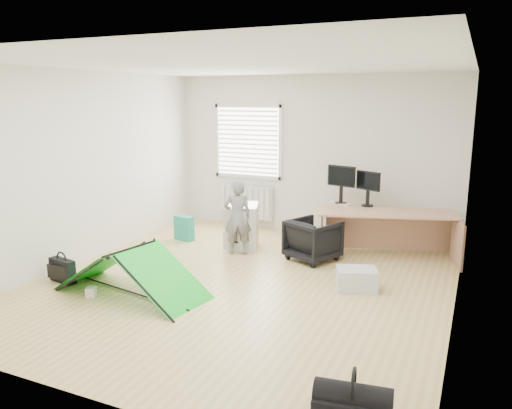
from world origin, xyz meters
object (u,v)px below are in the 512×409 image
at_px(office_chair, 313,240).
at_px(storage_crate, 356,279).
at_px(thermos, 341,196).
at_px(monitor_right, 368,193).
at_px(kite, 131,271).
at_px(desk, 386,234).
at_px(filing_cabinet, 243,226).
at_px(monitor_left, 341,190).
at_px(person, 238,217).
at_px(laptop_bag, 63,271).

height_order(office_chair, storage_crate, office_chair).
bearing_deg(thermos, office_chair, -100.46).
distance_m(monitor_right, thermos, 0.43).
bearing_deg(kite, desk, 57.67).
bearing_deg(storage_crate, kite, -152.82).
bearing_deg(filing_cabinet, desk, -8.01).
bearing_deg(office_chair, storage_crate, 158.34).
relative_size(desk, kite, 1.09).
height_order(monitor_right, kite, monitor_right).
height_order(monitor_left, office_chair, monitor_left).
height_order(person, laptop_bag, person).
bearing_deg(kite, storage_crate, 37.47).
bearing_deg(office_chair, person, 34.56).
distance_m(filing_cabinet, laptop_bag, 2.73).
bearing_deg(filing_cabinet, kite, -120.71).
xyz_separation_m(desk, kite, (-2.52, -2.74, -0.06)).
height_order(thermos, laptop_bag, thermos).
bearing_deg(office_chair, monitor_left, -76.16).
distance_m(filing_cabinet, thermos, 1.61).
bearing_deg(monitor_right, kite, -101.37).
relative_size(filing_cabinet, thermos, 2.99).
relative_size(filing_cabinet, person, 0.61).
relative_size(monitor_left, kite, 0.25).
distance_m(thermos, kite, 3.53).
relative_size(monitor_left, person, 0.41).
xyz_separation_m(office_chair, kite, (-1.59, -2.14, -0.02)).
height_order(desk, laptop_bag, desk).
xyz_separation_m(filing_cabinet, thermos, (1.35, 0.76, 0.45)).
relative_size(thermos, kite, 0.13).
height_order(filing_cabinet, storage_crate, filing_cabinet).
bearing_deg(kite, laptop_bag, -167.63).
xyz_separation_m(thermos, laptop_bag, (-2.81, -3.06, -0.65)).
bearing_deg(monitor_right, filing_cabinet, -132.67).
xyz_separation_m(desk, office_chair, (-0.93, -0.60, -0.04)).
relative_size(desk, person, 1.77).
bearing_deg(thermos, person, -140.01).
relative_size(desk, thermos, 8.62).
bearing_deg(laptop_bag, filing_cabinet, 68.57).
xyz_separation_m(monitor_left, office_chair, (-0.17, -0.87, -0.61)).
xyz_separation_m(monitor_left, person, (-1.29, -1.06, -0.34)).
bearing_deg(laptop_bag, office_chair, 50.47).
bearing_deg(person, kite, 51.63).
height_order(person, kite, person).
distance_m(person, kite, 2.02).
relative_size(desk, monitor_right, 4.80).
distance_m(filing_cabinet, kite, 2.30).
distance_m(desk, monitor_left, 0.99).
height_order(filing_cabinet, thermos, thermos).
bearing_deg(filing_cabinet, monitor_left, 8.17).
height_order(filing_cabinet, monitor_right, monitor_right).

